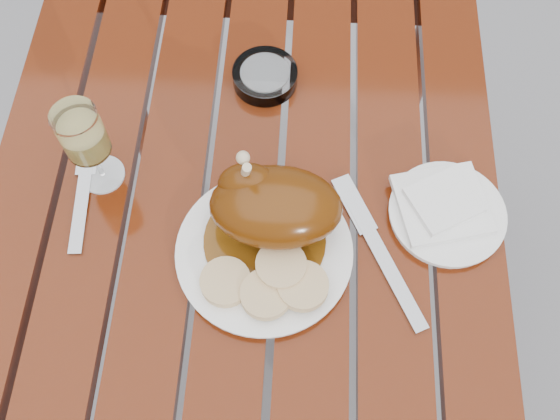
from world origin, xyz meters
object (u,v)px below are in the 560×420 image
object	(u,v)px
table	(250,303)
wine_glass	(89,148)
side_plate	(447,214)
ashtray	(265,76)
dinner_plate	(264,252)

from	to	relation	value
table	wine_glass	distance (m)	0.51
side_plate	ashtray	bearing A→B (deg)	140.47
ashtray	table	bearing A→B (deg)	-94.51
wine_glass	ashtray	distance (m)	0.32
table	side_plate	xyz separation A→B (m)	(0.31, 0.03, 0.38)
table	dinner_plate	size ratio (longest dim) A/B	4.60
table	ashtray	xyz separation A→B (m)	(0.02, 0.28, 0.39)
dinner_plate	wine_glass	world-z (taller)	wine_glass
ashtray	side_plate	bearing A→B (deg)	-39.53
wine_glass	side_plate	size ratio (longest dim) A/B	0.92
wine_glass	ashtray	xyz separation A→B (m)	(0.24, 0.20, -0.07)
table	side_plate	bearing A→B (deg)	6.20
dinner_plate	ashtray	world-z (taller)	ashtray
side_plate	ashtray	size ratio (longest dim) A/B	1.61
table	ashtray	bearing A→B (deg)	85.49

